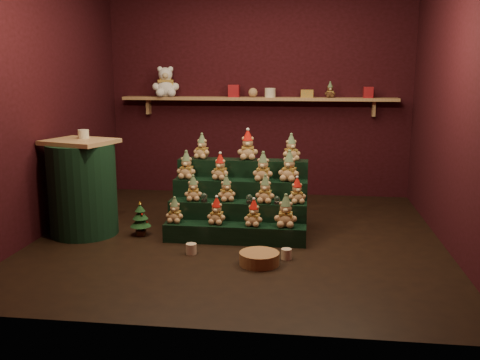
# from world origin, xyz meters

# --- Properties ---
(ground) EXTENTS (4.00, 4.00, 0.00)m
(ground) POSITION_xyz_m (0.00, 0.00, 0.00)
(ground) COLOR black
(ground) RESTS_ON ground
(back_wall) EXTENTS (4.00, 0.10, 2.80)m
(back_wall) POSITION_xyz_m (0.00, 2.05, 1.40)
(back_wall) COLOR black
(back_wall) RESTS_ON ground
(front_wall) EXTENTS (4.00, 0.10, 2.80)m
(front_wall) POSITION_xyz_m (0.00, -2.05, 1.40)
(front_wall) COLOR black
(front_wall) RESTS_ON ground
(left_wall) EXTENTS (0.10, 4.00, 2.80)m
(left_wall) POSITION_xyz_m (-2.05, 0.00, 1.40)
(left_wall) COLOR black
(left_wall) RESTS_ON ground
(right_wall) EXTENTS (0.10, 4.00, 2.80)m
(right_wall) POSITION_xyz_m (2.05, 0.00, 1.40)
(right_wall) COLOR black
(right_wall) RESTS_ON ground
(back_shelf) EXTENTS (3.60, 0.26, 0.24)m
(back_shelf) POSITION_xyz_m (0.00, 1.87, 1.29)
(back_shelf) COLOR tan
(back_shelf) RESTS_ON ground
(riser_tier_front) EXTENTS (1.40, 0.22, 0.18)m
(riser_tier_front) POSITION_xyz_m (-0.02, -0.18, 0.09)
(riser_tier_front) COLOR black
(riser_tier_front) RESTS_ON ground
(riser_tier_midfront) EXTENTS (1.40, 0.22, 0.36)m
(riser_tier_midfront) POSITION_xyz_m (-0.02, 0.04, 0.18)
(riser_tier_midfront) COLOR black
(riser_tier_midfront) RESTS_ON ground
(riser_tier_midback) EXTENTS (1.40, 0.22, 0.54)m
(riser_tier_midback) POSITION_xyz_m (-0.02, 0.26, 0.27)
(riser_tier_midback) COLOR black
(riser_tier_midback) RESTS_ON ground
(riser_tier_back) EXTENTS (1.40, 0.22, 0.72)m
(riser_tier_back) POSITION_xyz_m (-0.02, 0.48, 0.36)
(riser_tier_back) COLOR black
(riser_tier_back) RESTS_ON ground
(teddy_0) EXTENTS (0.18, 0.17, 0.25)m
(teddy_0) POSITION_xyz_m (-0.62, -0.17, 0.30)
(teddy_0) COLOR tan
(teddy_0) RESTS_ON riser_tier_front
(teddy_1) EXTENTS (0.21, 0.19, 0.26)m
(teddy_1) POSITION_xyz_m (-0.20, -0.17, 0.31)
(teddy_1) COLOR tan
(teddy_1) RESTS_ON riser_tier_front
(teddy_2) EXTENTS (0.21, 0.20, 0.26)m
(teddy_2) POSITION_xyz_m (0.17, -0.19, 0.31)
(teddy_2) COLOR tan
(teddy_2) RESTS_ON riser_tier_front
(teddy_3) EXTENTS (0.22, 0.20, 0.31)m
(teddy_3) POSITION_xyz_m (0.48, -0.17, 0.33)
(teddy_3) COLOR tan
(teddy_3) RESTS_ON riser_tier_front
(teddy_4) EXTENTS (0.20, 0.19, 0.25)m
(teddy_4) POSITION_xyz_m (-0.48, 0.03, 0.49)
(teddy_4) COLOR tan
(teddy_4) RESTS_ON riser_tier_midfront
(teddy_5) EXTENTS (0.23, 0.22, 0.26)m
(teddy_5) POSITION_xyz_m (-0.14, 0.06, 0.49)
(teddy_5) COLOR tan
(teddy_5) RESTS_ON riser_tier_midfront
(teddy_6) EXTENTS (0.21, 0.20, 0.27)m
(teddy_6) POSITION_xyz_m (0.26, 0.04, 0.50)
(teddy_6) COLOR tan
(teddy_6) RESTS_ON riser_tier_midfront
(teddy_7) EXTENTS (0.22, 0.21, 0.25)m
(teddy_7) POSITION_xyz_m (0.57, 0.05, 0.49)
(teddy_7) COLOR tan
(teddy_7) RESTS_ON riser_tier_midfront
(teddy_8) EXTENTS (0.22, 0.20, 0.29)m
(teddy_8) POSITION_xyz_m (-0.60, 0.26, 0.68)
(teddy_8) COLOR tan
(teddy_8) RESTS_ON riser_tier_midback
(teddy_9) EXTENTS (0.23, 0.21, 0.27)m
(teddy_9) POSITION_xyz_m (-0.23, 0.26, 0.67)
(teddy_9) COLOR tan
(teddy_9) RESTS_ON riser_tier_midback
(teddy_10) EXTENTS (0.23, 0.21, 0.29)m
(teddy_10) POSITION_xyz_m (0.22, 0.24, 0.69)
(teddy_10) COLOR tan
(teddy_10) RESTS_ON riser_tier_midback
(teddy_11) EXTENTS (0.26, 0.25, 0.31)m
(teddy_11) POSITION_xyz_m (0.49, 0.27, 0.69)
(teddy_11) COLOR tan
(teddy_11) RESTS_ON riser_tier_midback
(teddy_12) EXTENTS (0.23, 0.22, 0.26)m
(teddy_12) POSITION_xyz_m (-0.47, 0.49, 0.85)
(teddy_12) COLOR tan
(teddy_12) RESTS_ON riser_tier_back
(teddy_13) EXTENTS (0.24, 0.22, 0.31)m
(teddy_13) POSITION_xyz_m (0.03, 0.49, 0.87)
(teddy_13) COLOR tan
(teddy_13) RESTS_ON riser_tier_back
(teddy_14) EXTENTS (0.25, 0.24, 0.28)m
(teddy_14) POSITION_xyz_m (0.49, 0.48, 0.86)
(teddy_14) COLOR tan
(teddy_14) RESTS_ON riser_tier_back
(snow_globe_a) EXTENTS (0.07, 0.07, 0.09)m
(snow_globe_a) POSITION_xyz_m (-0.36, -0.02, 0.41)
(snow_globe_a) COLOR black
(snow_globe_a) RESTS_ON riser_tier_midfront
(snow_globe_b) EXTENTS (0.07, 0.07, 0.09)m
(snow_globe_b) POSITION_xyz_m (0.10, -0.02, 0.41)
(snow_globe_b) COLOR black
(snow_globe_b) RESTS_ON riser_tier_midfront
(snow_globe_c) EXTENTS (0.06, 0.06, 0.08)m
(snow_globe_c) POSITION_xyz_m (0.38, -0.02, 0.40)
(snow_globe_c) COLOR black
(snow_globe_c) RESTS_ON riser_tier_midfront
(side_table) EXTENTS (0.77, 0.70, 0.98)m
(side_table) POSITION_xyz_m (-1.60, -0.10, 0.49)
(side_table) COLOR tan
(side_table) RESTS_ON ground
(table_ornament) EXTENTS (0.11, 0.11, 0.09)m
(table_ornament) POSITION_xyz_m (-1.60, 0.00, 1.03)
(table_ornament) COLOR beige
(table_ornament) RESTS_ON side_table
(mini_christmas_tree) EXTENTS (0.21, 0.21, 0.36)m
(mini_christmas_tree) POSITION_xyz_m (-1.01, -0.07, 0.18)
(mini_christmas_tree) COLOR #442818
(mini_christmas_tree) RESTS_ON ground
(mug_left) EXTENTS (0.10, 0.10, 0.10)m
(mug_left) POSITION_xyz_m (-0.37, -0.57, 0.05)
(mug_left) COLOR beige
(mug_left) RESTS_ON ground
(mug_right) EXTENTS (0.09, 0.09, 0.09)m
(mug_right) POSITION_xyz_m (0.51, -0.59, 0.05)
(mug_right) COLOR beige
(mug_right) RESTS_ON ground
(wicker_basket) EXTENTS (0.45, 0.45, 0.11)m
(wicker_basket) POSITION_xyz_m (0.28, -0.76, 0.05)
(wicker_basket) COLOR #9B6E3E
(wicker_basket) RESTS_ON ground
(white_bear) EXTENTS (0.42, 0.40, 0.50)m
(white_bear) POSITION_xyz_m (-1.23, 1.84, 1.57)
(white_bear) COLOR white
(white_bear) RESTS_ON back_shelf
(brown_bear) EXTENTS (0.15, 0.14, 0.20)m
(brown_bear) POSITION_xyz_m (0.93, 1.84, 1.42)
(brown_bear) COLOR #492A18
(brown_bear) RESTS_ON back_shelf
(gift_tin_red_a) EXTENTS (0.14, 0.14, 0.16)m
(gift_tin_red_a) POSITION_xyz_m (-0.31, 1.85, 1.40)
(gift_tin_red_a) COLOR maroon
(gift_tin_red_a) RESTS_ON back_shelf
(gift_tin_cream) EXTENTS (0.14, 0.14, 0.12)m
(gift_tin_cream) POSITION_xyz_m (0.16, 1.85, 1.38)
(gift_tin_cream) COLOR beige
(gift_tin_cream) RESTS_ON back_shelf
(gift_tin_red_b) EXTENTS (0.12, 0.12, 0.14)m
(gift_tin_red_b) POSITION_xyz_m (1.41, 1.85, 1.39)
(gift_tin_red_b) COLOR maroon
(gift_tin_red_b) RESTS_ON back_shelf
(shelf_plush_ball) EXTENTS (0.12, 0.12, 0.12)m
(shelf_plush_ball) POSITION_xyz_m (-0.06, 1.85, 1.38)
(shelf_plush_ball) COLOR tan
(shelf_plush_ball) RESTS_ON back_shelf
(scarf_gift_box) EXTENTS (0.16, 0.10, 0.10)m
(scarf_gift_box) POSITION_xyz_m (0.64, 1.85, 1.37)
(scarf_gift_box) COLOR orange
(scarf_gift_box) RESTS_ON back_shelf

